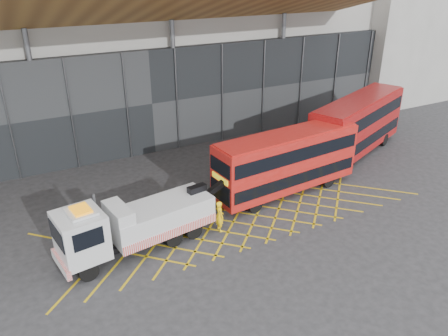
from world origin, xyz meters
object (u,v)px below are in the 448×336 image
bus_towed (287,160)px  bus_second (357,124)px  recovery_truck (133,224)px  worker (220,216)px

bus_towed → bus_second: (8.56, 2.71, 0.23)m
recovery_truck → worker: 4.85m
recovery_truck → bus_second: 19.75m
worker → bus_second: bearing=-69.2°
bus_second → worker: 15.32m
recovery_truck → bus_towed: (10.70, 1.59, 0.71)m
bus_second → worker: bus_second is taller
worker → recovery_truck: bearing=86.9°
worker → bus_towed: bearing=-68.3°
recovery_truck → bus_second: (19.26, 4.29, 0.94)m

